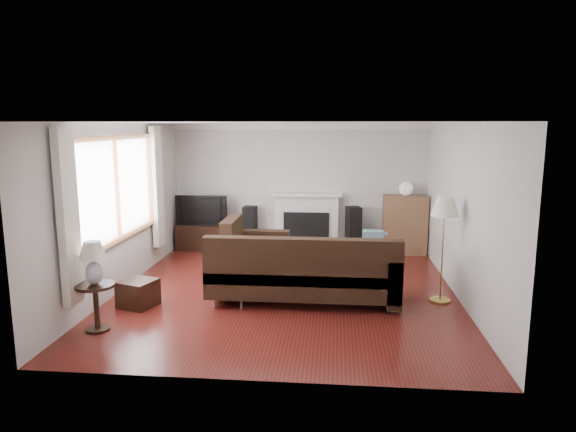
# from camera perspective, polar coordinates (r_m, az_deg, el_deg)

# --- Properties ---
(room) EXTENTS (5.10, 5.60, 2.54)m
(room) POSITION_cam_1_polar(r_m,az_deg,el_deg) (7.49, -0.21, 0.73)
(room) COLOR #591913
(room) RESTS_ON ground
(window) EXTENTS (0.12, 2.74, 1.54)m
(window) POSITION_cam_1_polar(r_m,az_deg,el_deg) (7.88, -18.41, 2.88)
(window) COLOR brown
(window) RESTS_ON room
(curtain_near) EXTENTS (0.10, 0.35, 2.10)m
(curtain_near) POSITION_cam_1_polar(r_m,az_deg,el_deg) (6.53, -23.24, -0.16)
(curtain_near) COLOR white
(curtain_near) RESTS_ON room
(curtain_far) EXTENTS (0.10, 0.35, 2.10)m
(curtain_far) POSITION_cam_1_polar(r_m,az_deg,el_deg) (9.28, -14.33, 3.17)
(curtain_far) COLOR white
(curtain_far) RESTS_ON room
(fireplace) EXTENTS (1.40, 0.26, 1.15)m
(fireplace) POSITION_cam_1_polar(r_m,az_deg,el_deg) (10.19, 2.07, -0.62)
(fireplace) COLOR white
(fireplace) RESTS_ON room
(tv_stand) EXTENTS (1.03, 0.46, 0.51)m
(tv_stand) POSITION_cam_1_polar(r_m,az_deg,el_deg) (10.43, -9.36, -2.28)
(tv_stand) COLOR black
(tv_stand) RESTS_ON ground
(television) EXTENTS (1.03, 0.13, 0.59)m
(television) POSITION_cam_1_polar(r_m,az_deg,el_deg) (10.33, -9.45, 0.72)
(television) COLOR black
(television) RESTS_ON tv_stand
(speaker_left) EXTENTS (0.27, 0.31, 0.88)m
(speaker_left) POSITION_cam_1_polar(r_m,az_deg,el_deg) (10.26, -4.24, -1.35)
(speaker_left) COLOR black
(speaker_left) RESTS_ON ground
(speaker_right) EXTENTS (0.33, 0.36, 0.90)m
(speaker_right) POSITION_cam_1_polar(r_m,az_deg,el_deg) (10.11, 7.27, -1.51)
(speaker_right) COLOR black
(speaker_right) RESTS_ON ground
(bookshelf) EXTENTS (0.83, 0.39, 1.14)m
(bookshelf) POSITION_cam_1_polar(r_m,az_deg,el_deg) (10.15, 12.83, -0.95)
(bookshelf) COLOR brown
(bookshelf) RESTS_ON ground
(globe_lamp) EXTENTS (0.25, 0.25, 0.25)m
(globe_lamp) POSITION_cam_1_polar(r_m,az_deg,el_deg) (10.05, 12.99, 2.95)
(globe_lamp) COLOR white
(globe_lamp) RESTS_ON bookshelf
(sectional_sofa) EXTENTS (2.88, 2.10, 0.93)m
(sectional_sofa) POSITION_cam_1_polar(r_m,az_deg,el_deg) (7.29, 1.75, -5.88)
(sectional_sofa) COLOR black
(sectional_sofa) RESTS_ON ground
(coffee_table) EXTENTS (1.10, 0.70, 0.40)m
(coffee_table) POSITION_cam_1_polar(r_m,az_deg,el_deg) (8.81, 3.86, -4.83)
(coffee_table) COLOR #8A5F42
(coffee_table) RESTS_ON ground
(footstool) EXTENTS (0.55, 0.55, 0.37)m
(footstool) POSITION_cam_1_polar(r_m,az_deg,el_deg) (7.43, -16.32, -8.24)
(footstool) COLOR black
(footstool) RESTS_ON ground
(floor_lamp) EXTENTS (0.49, 0.49, 1.51)m
(floor_lamp) POSITION_cam_1_polar(r_m,az_deg,el_deg) (7.49, 16.80, -3.58)
(floor_lamp) COLOR gold
(floor_lamp) RESTS_ON ground
(side_table) EXTENTS (0.47, 0.47, 0.58)m
(side_table) POSITION_cam_1_polar(r_m,az_deg,el_deg) (6.72, -20.52, -9.48)
(side_table) COLOR black
(side_table) RESTS_ON ground
(table_lamp) EXTENTS (0.32, 0.32, 0.52)m
(table_lamp) POSITION_cam_1_polar(r_m,az_deg,el_deg) (6.57, -20.82, -4.93)
(table_lamp) COLOR silver
(table_lamp) RESTS_ON side_table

